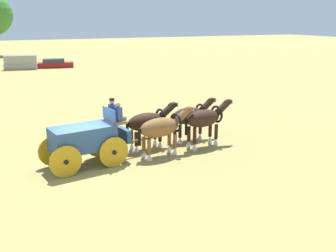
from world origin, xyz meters
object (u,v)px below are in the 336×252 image
Objects in this scene: draft_horse_lead_near at (190,116)px; parked_vehicle_c at (21,62)px; show_wagon at (86,138)px; parked_vehicle_d at (55,64)px; draft_horse_rear_off at (162,128)px; draft_horse_rear_near at (148,122)px; draft_horse_lead_off at (205,119)px.

draft_horse_lead_near is 36.35m from parked_vehicle_c.
show_wagon is 1.20× the size of parked_vehicle_d.
draft_horse_lead_near is at bearing -81.25° from parked_vehicle_c.
draft_horse_rear_off is at bearing -2.03° from show_wagon.
parked_vehicle_c is 4.28m from parked_vehicle_d.
draft_horse_lead_near is 0.68× the size of parked_vehicle_c.
show_wagon is at bearing 177.97° from draft_horse_rear_off.
parked_vehicle_c is at bearing 94.78° from draft_horse_rear_off.
show_wagon is at bearing -165.57° from draft_horse_lead_near.
draft_horse_rear_off is 0.65× the size of parked_vehicle_d.
parked_vehicle_d is (-1.26, 35.80, -0.79)m from draft_horse_lead_near.
draft_horse_rear_near is at bearing 18.79° from show_wagon.
parked_vehicle_d is at bearing 87.93° from draft_horse_rear_near.
parked_vehicle_c is (0.45, 37.46, -0.41)m from show_wagon.
draft_horse_lead_near is at bearing 34.89° from draft_horse_rear_off.
draft_horse_rear_near is at bearing -92.07° from parked_vehicle_d.
show_wagon is 1.96× the size of draft_horse_lead_near.
draft_horse_rear_near reaches higher than draft_horse_lead_near.
draft_horse_rear_near reaches higher than parked_vehicle_d.
draft_horse_rear_near is at bearing -85.35° from parked_vehicle_c.
draft_horse_lead_off is at bearing 2.34° from show_wagon.
parked_vehicle_d is at bearing 92.02° from draft_horse_lead_near.
show_wagon reaches higher than parked_vehicle_c.
show_wagon is at bearing -90.69° from parked_vehicle_c.
draft_horse_lead_near is 35.83m from parked_vehicle_d.
draft_horse_lead_near is 0.61× the size of parked_vehicle_d.
show_wagon reaches higher than draft_horse_lead_near.
draft_horse_lead_off is (6.17, 0.25, 0.14)m from show_wagon.
draft_horse_lead_near reaches higher than parked_vehicle_c.
draft_horse_lead_near is (2.58, 0.38, -0.04)m from draft_horse_rear_near.
draft_horse_rear_off is at bearing -81.77° from draft_horse_rear_near.
draft_horse_rear_near is 36.21m from parked_vehicle_d.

